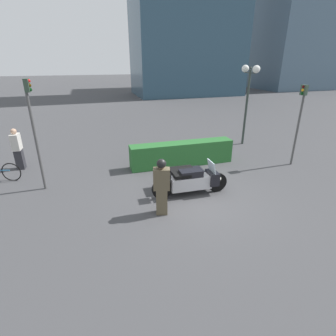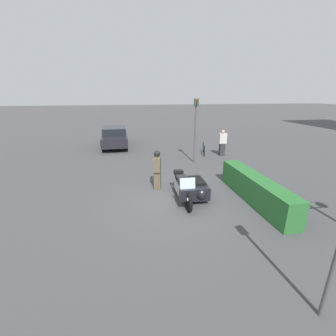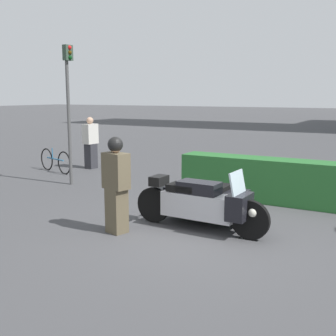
{
  "view_description": "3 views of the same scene",
  "coord_description": "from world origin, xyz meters",
  "px_view_note": "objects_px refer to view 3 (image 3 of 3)",
  "views": [
    {
      "loc": [
        -3.12,
        -7.09,
        4.29
      ],
      "look_at": [
        -0.9,
        0.33,
        1.08
      ],
      "focal_mm": 28.0,
      "sensor_mm": 36.0,
      "label": 1
    },
    {
      "loc": [
        7.8,
        -1.75,
        4.02
      ],
      "look_at": [
        -0.72,
        -0.16,
        1.14
      ],
      "focal_mm": 24.0,
      "sensor_mm": 36.0,
      "label": 2
    },
    {
      "loc": [
        3.04,
        -6.45,
        2.45
      ],
      "look_at": [
        -0.59,
        0.02,
        1.17
      ],
      "focal_mm": 45.0,
      "sensor_mm": 36.0,
      "label": 3
    }
  ],
  "objects_px": {
    "officer_rider": "(116,183)",
    "traffic_light_far": "(69,96)",
    "hedge_bush_curbside": "(275,181)",
    "pedestrian_bystander": "(91,143)",
    "police_motorcycle": "(208,201)",
    "bicycle_parked": "(55,161)"
  },
  "relations": [
    {
      "from": "police_motorcycle",
      "to": "pedestrian_bystander",
      "type": "relative_size",
      "value": 1.54
    },
    {
      "from": "police_motorcycle",
      "to": "bicycle_parked",
      "type": "height_order",
      "value": "police_motorcycle"
    },
    {
      "from": "officer_rider",
      "to": "hedge_bush_curbside",
      "type": "relative_size",
      "value": 0.39
    },
    {
      "from": "hedge_bush_curbside",
      "to": "traffic_light_far",
      "type": "height_order",
      "value": "traffic_light_far"
    },
    {
      "from": "hedge_bush_curbside",
      "to": "police_motorcycle",
      "type": "bearing_deg",
      "value": -104.61
    },
    {
      "from": "officer_rider",
      "to": "pedestrian_bystander",
      "type": "bearing_deg",
      "value": 58.29
    },
    {
      "from": "officer_rider",
      "to": "pedestrian_bystander",
      "type": "relative_size",
      "value": 1.0
    },
    {
      "from": "officer_rider",
      "to": "hedge_bush_curbside",
      "type": "distance_m",
      "value": 4.06
    },
    {
      "from": "pedestrian_bystander",
      "to": "hedge_bush_curbside",
      "type": "bearing_deg",
      "value": -9.78
    },
    {
      "from": "officer_rider",
      "to": "hedge_bush_curbside",
      "type": "xyz_separation_m",
      "value": [
        1.89,
        3.57,
        -0.41
      ]
    },
    {
      "from": "hedge_bush_curbside",
      "to": "bicycle_parked",
      "type": "bearing_deg",
      "value": 176.51
    },
    {
      "from": "hedge_bush_curbside",
      "to": "pedestrian_bystander",
      "type": "bearing_deg",
      "value": 167.17
    },
    {
      "from": "officer_rider",
      "to": "bicycle_parked",
      "type": "height_order",
      "value": "officer_rider"
    },
    {
      "from": "bicycle_parked",
      "to": "hedge_bush_curbside",
      "type": "bearing_deg",
      "value": 12.29
    },
    {
      "from": "hedge_bush_curbside",
      "to": "traffic_light_far",
      "type": "bearing_deg",
      "value": -171.61
    },
    {
      "from": "pedestrian_bystander",
      "to": "bicycle_parked",
      "type": "xyz_separation_m",
      "value": [
        -0.59,
        -1.08,
        -0.51
      ]
    },
    {
      "from": "traffic_light_far",
      "to": "pedestrian_bystander",
      "type": "bearing_deg",
      "value": 120.26
    },
    {
      "from": "traffic_light_far",
      "to": "bicycle_parked",
      "type": "bearing_deg",
      "value": 147.98
    },
    {
      "from": "police_motorcycle",
      "to": "officer_rider",
      "type": "relative_size",
      "value": 1.53
    },
    {
      "from": "officer_rider",
      "to": "traffic_light_far",
      "type": "relative_size",
      "value": 0.46
    },
    {
      "from": "hedge_bush_curbside",
      "to": "bicycle_parked",
      "type": "height_order",
      "value": "hedge_bush_curbside"
    },
    {
      "from": "bicycle_parked",
      "to": "traffic_light_far",
      "type": "bearing_deg",
      "value": -18.55
    }
  ]
}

